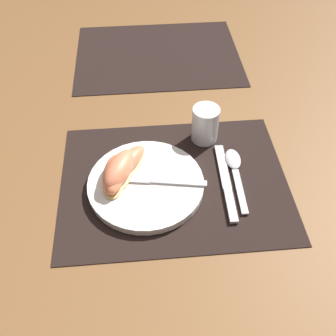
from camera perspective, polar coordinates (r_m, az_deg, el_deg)
name	(u,v)px	position (r m, az deg, el deg)	size (l,w,h in m)	color
ground_plane	(174,182)	(0.83, 0.91, -2.03)	(3.00, 3.00, 0.00)	brown
placemat	(174,181)	(0.83, 0.91, -1.94)	(0.47, 0.36, 0.00)	black
placemat_far	(157,55)	(1.20, -1.59, 16.13)	(0.47, 0.36, 0.00)	black
plate	(146,184)	(0.81, -3.23, -2.35)	(0.24, 0.24, 0.02)	white
juice_glass	(205,126)	(0.89, 5.39, 6.10)	(0.06, 0.06, 0.09)	silver
knife	(226,183)	(0.83, 8.44, -2.18)	(0.02, 0.21, 0.01)	silver
spoon	(235,167)	(0.86, 9.65, 0.12)	(0.04, 0.18, 0.01)	silver
fork	(154,180)	(0.80, -2.02, -1.83)	(0.19, 0.05, 0.00)	silver
citrus_wedge_0	(125,166)	(0.82, -6.32, 0.30)	(0.12, 0.13, 0.04)	#F4DB84
citrus_wedge_1	(119,170)	(0.80, -7.07, -0.35)	(0.10, 0.12, 0.05)	#F4DB84
citrus_wedge_2	(114,176)	(0.80, -7.79, -1.15)	(0.06, 0.11, 0.04)	#F4DB84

